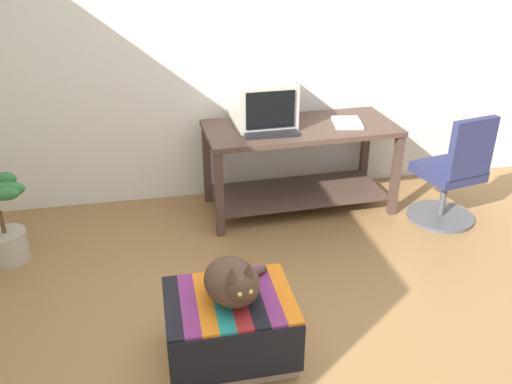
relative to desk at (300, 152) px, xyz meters
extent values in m
plane|color=olive|center=(-0.46, -1.60, -0.49)|extent=(14.00, 14.00, 0.00)
cube|color=silver|center=(-0.46, 0.45, 0.81)|extent=(8.00, 0.10, 2.60)
cube|color=#4C382D|center=(-0.69, -0.32, -0.15)|extent=(0.06, 0.06, 0.67)
cube|color=#4C382D|center=(0.72, -0.27, -0.15)|extent=(0.06, 0.06, 0.67)
cube|color=#4C382D|center=(0.69, 0.32, -0.15)|extent=(0.06, 0.06, 0.67)
cube|color=#4C382D|center=(-0.72, 0.27, -0.15)|extent=(0.06, 0.06, 0.67)
cube|color=#4C382D|center=(0.00, 0.00, -0.35)|extent=(1.39, 0.62, 0.02)
cube|color=#4C382D|center=(0.00, 0.00, 0.20)|extent=(1.52, 0.72, 0.04)
cube|color=#BCB7A8|center=(-0.28, 0.10, 0.23)|extent=(0.33, 0.33, 0.02)
cube|color=#BCB7A8|center=(-0.28, 0.10, 0.40)|extent=(0.47, 0.47, 0.35)
cube|color=black|center=(-0.27, -0.13, 0.41)|extent=(0.37, 0.03, 0.28)
cube|color=black|center=(-0.27, -0.16, 0.24)|extent=(0.40, 0.15, 0.02)
cube|color=white|center=(0.37, -0.04, 0.24)|extent=(0.26, 0.31, 0.02)
cube|color=tan|center=(-0.82, -1.59, -0.31)|extent=(0.64, 0.48, 0.36)
cube|color=black|center=(-0.82, -1.86, -0.27)|extent=(0.67, 0.01, 0.29)
cube|color=black|center=(-1.11, -1.59, -0.12)|extent=(0.08, 0.52, 0.02)
cube|color=#7A2D6B|center=(-1.03, -1.59, -0.12)|extent=(0.08, 0.52, 0.02)
cube|color=orange|center=(-0.95, -1.59, -0.12)|extent=(0.08, 0.52, 0.02)
cube|color=#1E897A|center=(-0.86, -1.59, -0.12)|extent=(0.08, 0.52, 0.02)
cube|color=#AD2323|center=(-0.78, -1.59, -0.12)|extent=(0.08, 0.52, 0.02)
cube|color=black|center=(-0.70, -1.59, -0.12)|extent=(0.08, 0.52, 0.02)
cube|color=#7A2D6B|center=(-0.61, -1.59, -0.12)|extent=(0.08, 0.52, 0.02)
cube|color=orange|center=(-0.53, -1.59, -0.12)|extent=(0.08, 0.52, 0.02)
ellipsoid|color=#473323|center=(-0.81, -1.59, -0.01)|extent=(0.33, 0.40, 0.21)
sphere|color=#473323|center=(-0.78, -1.73, 0.05)|extent=(0.15, 0.15, 0.15)
cylinder|color=#473323|center=(-0.71, -1.48, -0.09)|extent=(0.26, 0.19, 0.04)
cone|color=#473323|center=(-0.82, -1.73, 0.14)|extent=(0.06, 0.06, 0.07)
cone|color=#473323|center=(-0.74, -1.72, 0.14)|extent=(0.06, 0.06, 0.07)
sphere|color=#C6D151|center=(-0.80, -1.80, 0.06)|extent=(0.02, 0.02, 0.02)
sphere|color=#C6D151|center=(-0.75, -1.79, 0.06)|extent=(0.02, 0.02, 0.02)
cylinder|color=#B7A893|center=(-2.19, -0.37, -0.38)|extent=(0.27, 0.27, 0.22)
cylinder|color=brown|center=(-2.19, -0.37, -0.18)|extent=(0.03, 0.03, 0.17)
ellipsoid|color=#2D7033|center=(-2.10, -0.39, 0.06)|extent=(0.22, 0.11, 0.11)
ellipsoid|color=#2D7033|center=(-2.14, -0.31, 0.10)|extent=(0.17, 0.09, 0.10)
ellipsoid|color=#2D7033|center=(-2.09, -0.48, 0.07)|extent=(0.17, 0.09, 0.09)
cylinder|color=#4C4C51|center=(1.07, -0.41, -0.47)|extent=(0.52, 0.52, 0.03)
cylinder|color=#4C4C51|center=(1.07, -0.41, -0.29)|extent=(0.05, 0.05, 0.34)
cube|color=navy|center=(1.07, -0.41, -0.08)|extent=(0.50, 0.50, 0.08)
cube|color=navy|center=(1.11, -0.60, 0.18)|extent=(0.38, 0.14, 0.44)
cylinder|color=#2351B2|center=(0.40, 0.00, 0.23)|extent=(0.13, 0.05, 0.01)
camera|label=1|loc=(-1.13, -3.82, 1.61)|focal=37.71mm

